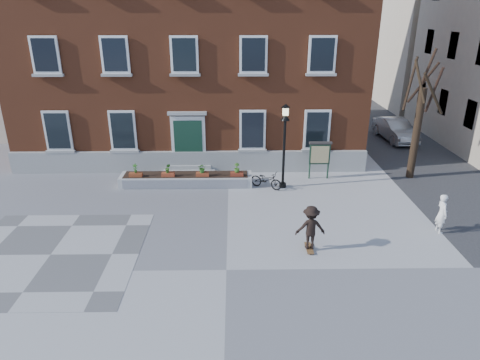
{
  "coord_description": "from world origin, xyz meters",
  "views": [
    {
      "loc": [
        0.25,
        -11.64,
        7.78
      ],
      "look_at": [
        0.5,
        4.0,
        1.5
      ],
      "focal_mm": 32.0,
      "sensor_mm": 36.0,
      "label": 1
    }
  ],
  "objects_px": {
    "bicycle": "(266,180)",
    "lamp_post": "(285,135)",
    "bystander": "(442,213)",
    "parked_car": "(395,130)",
    "notice_board": "(320,154)",
    "skateboarder": "(311,228)"
  },
  "relations": [
    {
      "from": "bicycle",
      "to": "lamp_post",
      "type": "distance_m",
      "value": 2.27
    },
    {
      "from": "bicycle",
      "to": "parked_car",
      "type": "relative_size",
      "value": 0.38
    },
    {
      "from": "skateboarder",
      "to": "bicycle",
      "type": "bearing_deg",
      "value": 101.27
    },
    {
      "from": "parked_car",
      "to": "bystander",
      "type": "xyz_separation_m",
      "value": [
        -2.56,
        -12.04,
        0.08
      ]
    },
    {
      "from": "parked_car",
      "to": "skateboarder",
      "type": "height_order",
      "value": "skateboarder"
    },
    {
      "from": "bicycle",
      "to": "skateboarder",
      "type": "bearing_deg",
      "value": -138.84
    },
    {
      "from": "notice_board",
      "to": "skateboarder",
      "type": "height_order",
      "value": "notice_board"
    },
    {
      "from": "lamp_post",
      "to": "notice_board",
      "type": "bearing_deg",
      "value": 29.67
    },
    {
      "from": "bicycle",
      "to": "bystander",
      "type": "xyz_separation_m",
      "value": [
        6.17,
        -4.31,
        0.35
      ]
    },
    {
      "from": "bicycle",
      "to": "lamp_post",
      "type": "relative_size",
      "value": 0.4
    },
    {
      "from": "bicycle",
      "to": "lamp_post",
      "type": "xyz_separation_m",
      "value": [
        0.78,
        0.11,
        2.13
      ]
    },
    {
      "from": "bicycle",
      "to": "parked_car",
      "type": "distance_m",
      "value": 11.66
    },
    {
      "from": "notice_board",
      "to": "lamp_post",
      "type": "bearing_deg",
      "value": -150.33
    },
    {
      "from": "bystander",
      "to": "skateboarder",
      "type": "height_order",
      "value": "skateboarder"
    },
    {
      "from": "bystander",
      "to": "parked_car",
      "type": "bearing_deg",
      "value": -14.27
    },
    {
      "from": "bicycle",
      "to": "bystander",
      "type": "bearing_deg",
      "value": -95.05
    },
    {
      "from": "bicycle",
      "to": "parked_car",
      "type": "bearing_deg",
      "value": -18.58
    },
    {
      "from": "parked_car",
      "to": "lamp_post",
      "type": "height_order",
      "value": "lamp_post"
    },
    {
      "from": "bicycle",
      "to": "notice_board",
      "type": "relative_size",
      "value": 0.83
    },
    {
      "from": "parked_car",
      "to": "lamp_post",
      "type": "xyz_separation_m",
      "value": [
        -7.94,
        -7.62,
        1.86
      ]
    },
    {
      "from": "parked_car",
      "to": "notice_board",
      "type": "height_order",
      "value": "notice_board"
    },
    {
      "from": "lamp_post",
      "to": "skateboarder",
      "type": "xyz_separation_m",
      "value": [
        0.31,
        -5.62,
        -1.68
      ]
    }
  ]
}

